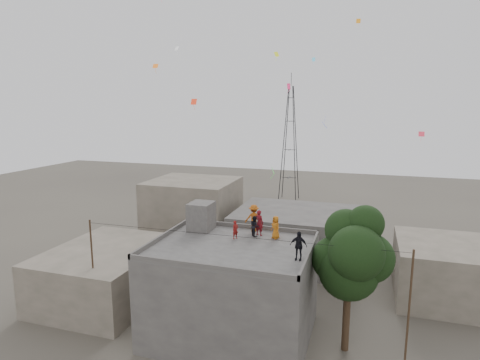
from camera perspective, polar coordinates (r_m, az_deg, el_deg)
The scene contains 18 objects.
ground at distance 28.42m, azimuth -1.12°, elevation -21.03°, with size 140.00×140.00×0.00m, color #47423B.
main_building at distance 26.96m, azimuth -1.14°, elevation -15.49°, with size 10.00×8.00×6.10m.
parapet at distance 25.72m, azimuth -1.17°, elevation -9.06°, with size 10.00×8.00×0.30m.
stair_head_box at distance 28.89m, azimuth -5.52°, elevation -5.15°, with size 1.60×1.80×2.00m, color #4B4946.
neighbor_west at distance 33.81m, azimuth -18.32°, elevation -12.44°, with size 8.00×10.00×4.00m, color #635D4E.
neighbor_north at distance 39.37m, azimuth 8.36°, elevation -7.96°, with size 12.00×9.00×5.00m, color #4B4946.
neighbor_northwest at distance 44.32m, azimuth -6.68°, elevation -4.49°, with size 9.00×8.00×7.00m, color #635D4E.
neighbor_east at distance 35.78m, azimuth 26.90°, elevation -11.43°, with size 7.00×8.00×4.40m, color #635D4E.
tree at distance 25.09m, azimuth 15.69°, elevation -10.33°, with size 4.90×4.60×9.10m.
utility_line at distance 25.41m, azimuth -0.99°, elevation -15.23°, with size 20.12×0.62×7.40m.
transmission_tower at distance 64.31m, azimuth 7.10°, elevation 5.16°, with size 2.97×2.97×20.01m.
person_red_adult at distance 27.63m, azimuth 2.75°, elevation -6.08°, with size 0.65×0.42×1.77m, color maroon.
person_orange_child at distance 27.06m, azimuth 5.09°, elevation -6.72°, with size 0.76×0.49×1.55m, color #C26716.
person_dark_child at distance 27.48m, azimuth 2.10°, elevation -6.56°, with size 0.69×0.54×1.42m, color black.
person_dark_adult at distance 23.55m, azimuth 8.31°, elevation -9.22°, with size 1.00×0.42×1.70m, color black.
person_orange_adult at distance 28.44m, azimuth 1.98°, elevation -5.43°, with size 1.25×0.72×1.93m, color #AE5313.
person_red_child at distance 26.95m, azimuth -0.66°, elevation -7.09°, with size 0.45×0.30×1.24m, color maroon.
kites at distance 31.95m, azimuth 4.71°, elevation 13.60°, with size 20.87×12.40×12.47m.
Camera 1 is at (7.92, -22.93, 14.80)m, focal length 30.00 mm.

